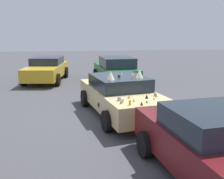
# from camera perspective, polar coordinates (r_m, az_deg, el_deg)

# --- Properties ---
(ground_plane) EXTENTS (60.00, 60.00, 0.00)m
(ground_plane) POSITION_cam_1_polar(r_m,az_deg,el_deg) (9.37, 1.82, -5.32)
(ground_plane) COLOR #47474C
(art_car_decorated) EXTENTS (4.78, 2.72, 1.62)m
(art_car_decorated) POSITION_cam_1_polar(r_m,az_deg,el_deg) (9.21, 1.80, -1.18)
(art_car_decorated) COLOR #D8BC7F
(art_car_decorated) RESTS_ON ground
(parked_sedan_row_back_far) EXTENTS (4.32, 2.44, 1.42)m
(parked_sedan_row_back_far) POSITION_cam_1_polar(r_m,az_deg,el_deg) (5.55, 21.43, -11.35)
(parked_sedan_row_back_far) COLOR #5B1419
(parked_sedan_row_back_far) RESTS_ON ground
(parked_sedan_behind_right) EXTENTS (4.42, 2.45, 1.37)m
(parked_sedan_behind_right) POSITION_cam_1_polar(r_m,az_deg,el_deg) (15.80, -13.94, 4.30)
(parked_sedan_behind_right) COLOR gold
(parked_sedan_behind_right) RESTS_ON ground
(parked_sedan_behind_left) EXTENTS (4.39, 2.31, 1.46)m
(parked_sedan_behind_left) POSITION_cam_1_polar(r_m,az_deg,el_deg) (14.90, 0.83, 4.29)
(parked_sedan_behind_left) COLOR #1E602D
(parked_sedan_behind_left) RESTS_ON ground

